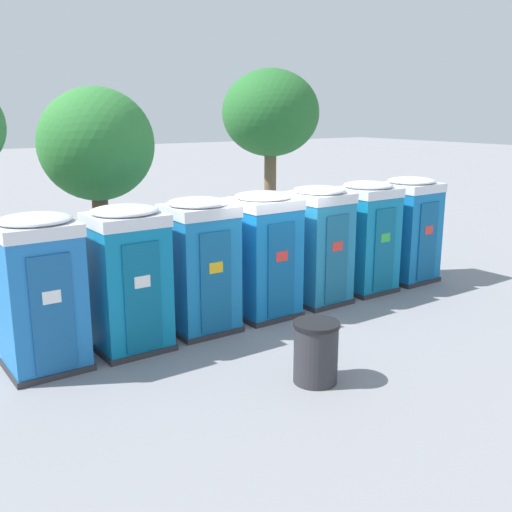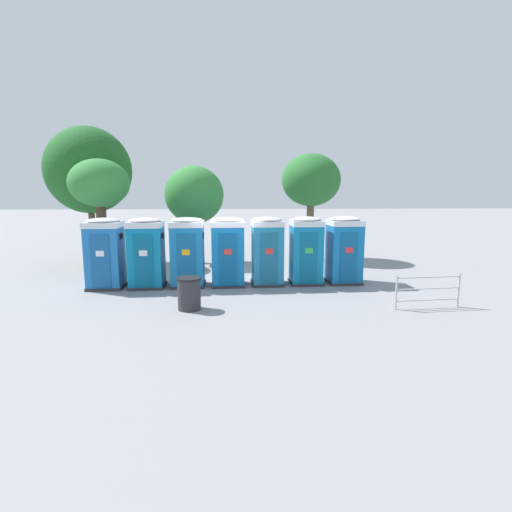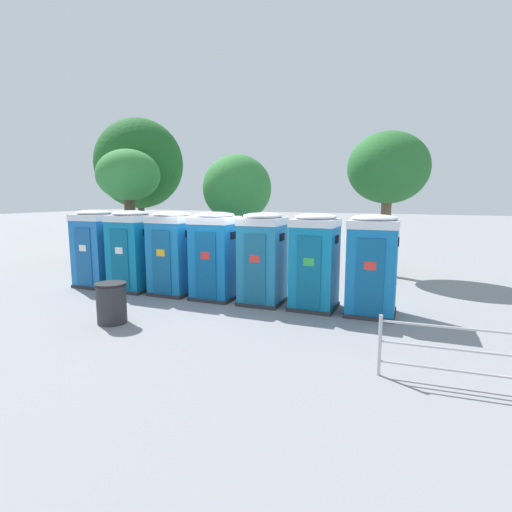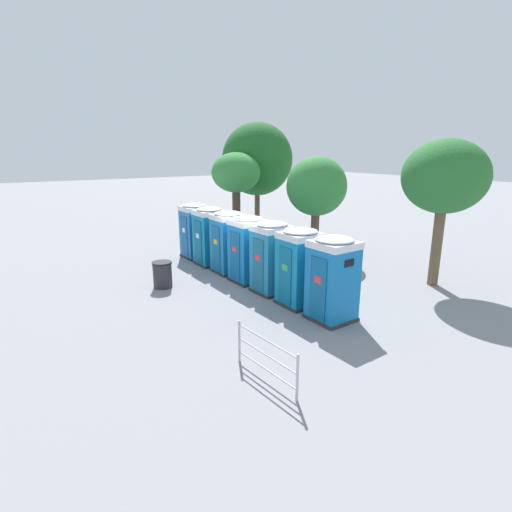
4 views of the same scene
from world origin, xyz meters
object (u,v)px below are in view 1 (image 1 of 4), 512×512
(portapotty_1, at_px, (128,278))
(portapotty_6, at_px, (409,229))
(trash_can, at_px, (316,352))
(portapotty_4, at_px, (318,244))
(portapotty_5, at_px, (366,236))
(street_tree_1, at_px, (96,146))
(portapotty_2, at_px, (200,264))
(portapotty_3, at_px, (264,254))
(portapotty_0, at_px, (41,292))
(street_tree_3, at_px, (271,114))

(portapotty_1, relative_size, portapotty_6, 1.00)
(trash_can, bearing_deg, portapotty_4, 50.15)
(portapotty_5, height_order, street_tree_1, street_tree_1)
(portapotty_2, xyz_separation_m, portapotty_6, (5.87, 0.21, -0.00))
(portapotty_5, bearing_deg, portapotty_2, -177.94)
(portapotty_1, xyz_separation_m, street_tree_1, (1.28, 4.90, 1.97))
(portapotty_3, height_order, portapotty_5, same)
(portapotty_1, height_order, street_tree_1, street_tree_1)
(portapotty_2, bearing_deg, trash_can, -82.98)
(portapotty_1, height_order, portapotty_5, same)
(portapotty_0, distance_m, portapotty_3, 4.41)
(portapotty_6, xyz_separation_m, street_tree_1, (-6.05, 4.58, 1.97))
(portapotty_4, bearing_deg, portapotty_5, 2.52)
(portapotty_4, bearing_deg, street_tree_1, 123.59)
(street_tree_3, distance_m, trash_can, 10.67)
(portapotty_4, relative_size, trash_can, 2.62)
(portapotty_1, relative_size, portapotty_5, 1.00)
(portapotty_0, height_order, portapotty_2, same)
(portapotty_1, xyz_separation_m, street_tree_3, (7.05, 5.77, 2.68))
(portapotty_5, relative_size, street_tree_1, 0.55)
(street_tree_3, bearing_deg, portapotty_5, -102.09)
(portapotty_0, relative_size, portapotty_6, 1.00)
(portapotty_0, distance_m, portapotty_6, 8.81)
(portapotty_3, height_order, portapotty_4, same)
(portapotty_6, bearing_deg, portapotty_4, -177.69)
(portapotty_3, relative_size, portapotty_4, 1.00)
(portapotty_0, xyz_separation_m, street_tree_3, (8.52, 5.78, 2.68))
(portapotty_6, distance_m, trash_can, 6.41)
(portapotty_4, distance_m, street_tree_1, 5.97)
(portapotty_4, relative_size, street_tree_3, 0.48)
(portapotty_2, height_order, trash_can, portapotty_2)
(portapotty_0, height_order, portapotty_5, same)
(street_tree_1, xyz_separation_m, street_tree_3, (5.76, 0.87, 0.71))
(portapotty_5, bearing_deg, portapotty_3, -177.52)
(portapotty_1, relative_size, portapotty_2, 1.00)
(portapotty_3, height_order, street_tree_1, street_tree_1)
(portapotty_3, relative_size, portapotty_6, 1.00)
(portapotty_5, bearing_deg, street_tree_3, 77.91)
(portapotty_0, relative_size, street_tree_1, 0.55)
(portapotty_1, height_order, portapotty_3, same)
(portapotty_0, height_order, portapotty_4, same)
(portapotty_0, height_order, street_tree_3, street_tree_3)
(portapotty_2, height_order, portapotty_6, same)
(street_tree_1, bearing_deg, portapotty_5, -45.28)
(portapotty_1, xyz_separation_m, portapotty_6, (7.34, 0.33, 0.00))
(portapotty_2, xyz_separation_m, portapotty_3, (1.47, 0.03, -0.00))
(portapotty_2, bearing_deg, street_tree_1, 92.17)
(portapotty_0, xyz_separation_m, street_tree_1, (2.75, 4.92, 1.97))
(portapotty_2, bearing_deg, portapotty_0, -177.46)
(portapotty_1, bearing_deg, portapotty_4, 2.70)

